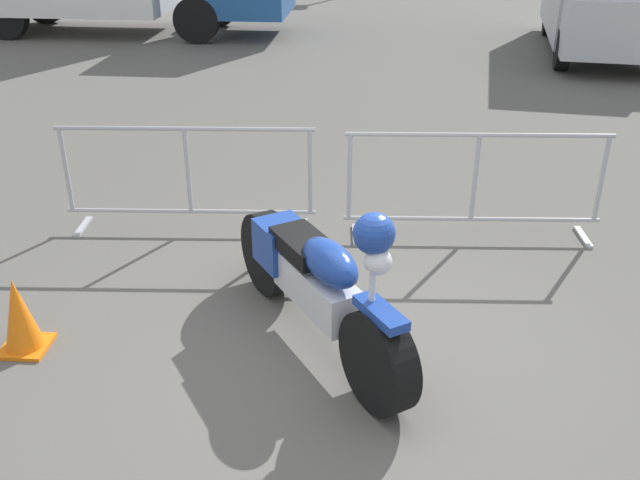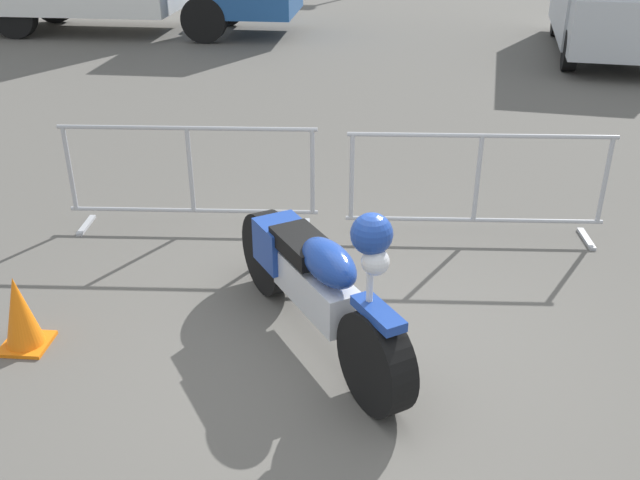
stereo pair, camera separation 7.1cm
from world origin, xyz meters
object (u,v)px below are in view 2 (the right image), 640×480
Objects in this scene: motorcycle at (316,281)px; crowd_barrier_far at (477,186)px; crowd_barrier_near at (191,177)px; traffic_cone at (20,313)px.

crowd_barrier_far is (1.37, 1.83, 0.04)m from motorcycle.
motorcycle is at bearing -53.07° from crowd_barrier_near.
crowd_barrier_near is 4.18× the size of traffic_cone.
crowd_barrier_near is (-1.37, 1.83, 0.04)m from motorcycle.
crowd_barrier_far reaches higher than traffic_cone.
crowd_barrier_near reaches higher than traffic_cone.
motorcycle is at bearing 6.59° from traffic_cone.
crowd_barrier_far is at bearing 0.00° from crowd_barrier_near.
motorcycle reaches higher than traffic_cone.
motorcycle is 2.28m from crowd_barrier_far.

